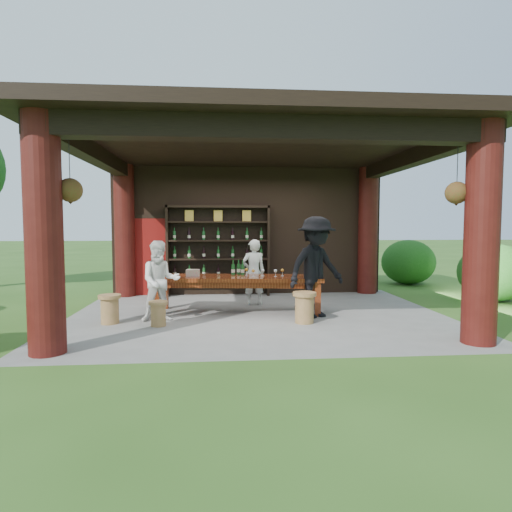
{
  "coord_description": "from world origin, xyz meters",
  "views": [
    {
      "loc": [
        -0.74,
        -8.48,
        1.77
      ],
      "look_at": [
        0.0,
        0.4,
        1.15
      ],
      "focal_mm": 30.0,
      "sensor_mm": 36.0,
      "label": 1
    }
  ],
  "objects": [
    {
      "name": "table_bottles",
      "position": [
        -0.37,
        0.52,
        0.9
      ],
      "size": [
        0.28,
        0.21,
        0.31
      ],
      "color": "#194C1E",
      "rests_on": "tasting_table"
    },
    {
      "name": "ground",
      "position": [
        0.0,
        0.0,
        0.0
      ],
      "size": [
        90.0,
        90.0,
        0.0
      ],
      "primitive_type": "plane",
      "color": "#2D5119",
      "rests_on": "ground"
    },
    {
      "name": "guest_woman",
      "position": [
        -1.86,
        -0.44,
        0.75
      ],
      "size": [
        0.84,
        0.72,
        1.5
      ],
      "primitive_type": "imported",
      "rotation": [
        0.0,
        0.0,
        0.23
      ],
      "color": "silver",
      "rests_on": "ground"
    },
    {
      "name": "stool_near_right",
      "position": [
        0.79,
        -0.83,
        0.3
      ],
      "size": [
        0.43,
        0.43,
        0.57
      ],
      "rotation": [
        0.0,
        0.0,
        -0.2
      ],
      "color": "olive",
      "rests_on": "ground"
    },
    {
      "name": "host",
      "position": [
        -0.0,
        1.06,
        0.74
      ],
      "size": [
        0.59,
        0.44,
        1.48
      ],
      "primitive_type": "imported",
      "rotation": [
        0.0,
        0.0,
        3.32
      ],
      "color": "silver",
      "rests_on": "ground"
    },
    {
      "name": "tasting_table",
      "position": [
        -0.39,
        0.24,
        0.63
      ],
      "size": [
        3.5,
        1.26,
        0.75
      ],
      "rotation": [
        0.0,
        0.0,
        -0.11
      ],
      "color": "#4E1A0B",
      "rests_on": "ground"
    },
    {
      "name": "guest_man",
      "position": [
        1.11,
        -0.35,
        0.98
      ],
      "size": [
        1.46,
        1.23,
        1.96
      ],
      "primitive_type": "imported",
      "rotation": [
        0.0,
        0.0,
        0.48
      ],
      "color": "black",
      "rests_on": "ground"
    },
    {
      "name": "napkin_basket",
      "position": [
        -1.31,
        0.28,
        0.82
      ],
      "size": [
        0.28,
        0.21,
        0.14
      ],
      "primitive_type": "cube",
      "rotation": [
        0.0,
        0.0,
        -0.11
      ],
      "color": "#BF6672",
      "rests_on": "tasting_table"
    },
    {
      "name": "stool_far_left",
      "position": [
        -2.75,
        -0.6,
        0.28
      ],
      "size": [
        0.4,
        0.4,
        0.53
      ],
      "rotation": [
        0.0,
        0.0,
        -0.16
      ],
      "color": "olive",
      "rests_on": "ground"
    },
    {
      "name": "trees",
      "position": [
        3.8,
        1.01,
        3.37
      ],
      "size": [
        21.21,
        9.99,
        4.8
      ],
      "color": "#3F2819",
      "rests_on": "ground"
    },
    {
      "name": "stool_near_left",
      "position": [
        -1.85,
        -0.87,
        0.24
      ],
      "size": [
        0.34,
        0.34,
        0.44
      ],
      "rotation": [
        0.0,
        0.0,
        -0.32
      ],
      "color": "olive",
      "rests_on": "ground"
    },
    {
      "name": "shrubs",
      "position": [
        1.81,
        0.34,
        0.55
      ],
      "size": [
        14.41,
        8.17,
        1.36
      ],
      "color": "#194C14",
      "rests_on": "ground"
    },
    {
      "name": "table_glasses",
      "position": [
        0.15,
        0.21,
        0.82
      ],
      "size": [
        0.8,
        0.39,
        0.15
      ],
      "color": "silver",
      "rests_on": "tasting_table"
    },
    {
      "name": "wine_shelf",
      "position": [
        -0.8,
        2.45,
        1.15
      ],
      "size": [
        2.61,
        0.4,
        2.29
      ],
      "color": "black",
      "rests_on": "ground"
    },
    {
      "name": "pavilion",
      "position": [
        -0.01,
        0.43,
        2.13
      ],
      "size": [
        7.5,
        6.0,
        3.6
      ],
      "color": "slate",
      "rests_on": "ground"
    }
  ]
}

